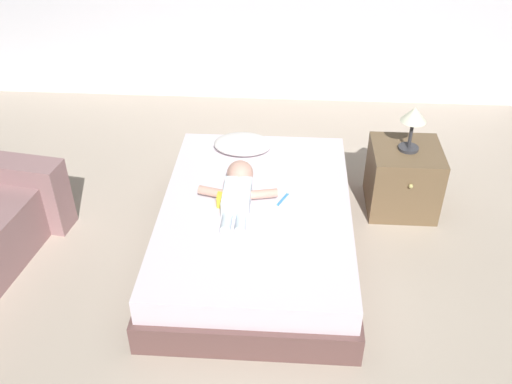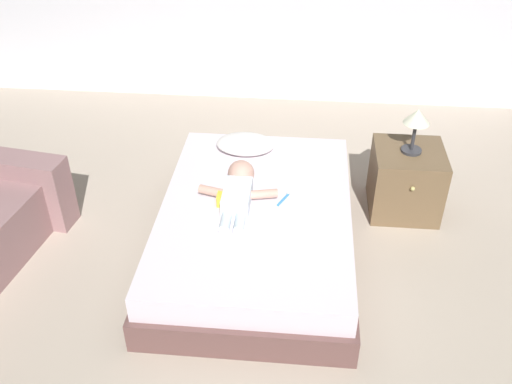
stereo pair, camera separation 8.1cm
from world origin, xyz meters
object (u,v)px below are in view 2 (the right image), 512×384
Objects in this scene: bed at (256,228)px; baby at (238,189)px; pillow at (245,144)px; toothbrush at (284,198)px; toy_block at (224,199)px; nightstand at (406,180)px; lamp at (417,121)px.

bed is 2.97× the size of baby.
bed is 0.29m from baby.
pillow is at bearing 91.78° from baby.
toothbrush is (0.17, 0.08, 0.19)m from bed.
toothbrush is at bearing 23.68° from bed.
pillow is 0.67m from toy_block.
nightstand is 1.58× the size of lamp.
toy_block is at bearing -155.13° from nightstand.
bed is 1.16m from nightstand.
lamp reaches higher than bed.
pillow is at bearing 118.24° from toothbrush.
nightstand is 6.05× the size of toy_block.
toothbrush is (0.29, 0.01, -0.06)m from baby.
lamp reaches higher than baby.
lamp reaches higher than toy_block.
toothbrush is 0.39m from toy_block.
nightstand is (1.15, -0.10, -0.18)m from pillow.
toy_block is at bearing -166.95° from toothbrush.
pillow is at bearing 174.98° from lamp.
baby is at bearing -156.77° from lamp.
nightstand is 0.48m from lamp.
pillow is 0.82× the size of nightstand.
bed is at bearing -151.42° from lamp.
toothbrush is 0.98m from nightstand.
baby is 0.30m from toothbrush.
baby reaches higher than pillow.
pillow is (-0.14, 0.65, 0.24)m from bed.
baby is at bearing -88.22° from pillow.
pillow is 1.30× the size of lamp.
pillow is 0.59m from baby.
nightstand reaches higher than toy_block.
lamp is at bearing 24.87° from toy_block.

